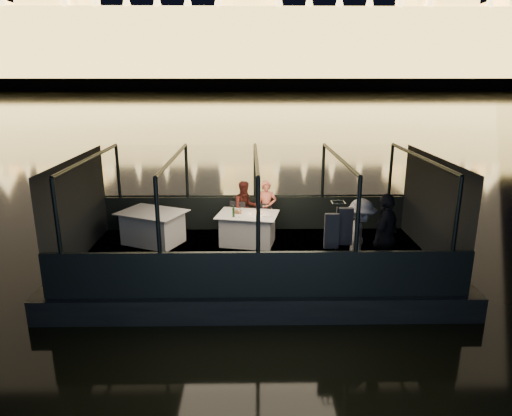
{
  "coord_description": "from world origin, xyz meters",
  "views": [
    {
      "loc": [
        -0.16,
        -9.81,
        4.49
      ],
      "look_at": [
        0.0,
        0.4,
        1.55
      ],
      "focal_mm": 32.0,
      "sensor_mm": 36.0,
      "label": 1
    }
  ],
  "objects_px": {
    "person_woman_coral": "(266,206)",
    "passenger_dark": "(385,239)",
    "passenger_stripe": "(360,238)",
    "chair_port_left": "(237,221)",
    "chair_port_right": "(264,221)",
    "dining_table_aft": "(153,228)",
    "wine_bottle": "(233,211)",
    "dining_table_central": "(248,229)",
    "person_man_maroon": "(245,207)",
    "coat_stand": "(336,243)"
  },
  "relations": [
    {
      "from": "dining_table_aft",
      "to": "coat_stand",
      "type": "xyz_separation_m",
      "value": [
        4.07,
        -2.5,
        0.51
      ]
    },
    {
      "from": "person_man_maroon",
      "to": "wine_bottle",
      "type": "relative_size",
      "value": 5.06
    },
    {
      "from": "person_woman_coral",
      "to": "wine_bottle",
      "type": "distance_m",
      "value": 1.27
    },
    {
      "from": "passenger_stripe",
      "to": "chair_port_left",
      "type": "bearing_deg",
      "value": 59.64
    },
    {
      "from": "dining_table_aft",
      "to": "passenger_stripe",
      "type": "bearing_deg",
      "value": -24.21
    },
    {
      "from": "passenger_stripe",
      "to": "wine_bottle",
      "type": "relative_size",
      "value": 5.95
    },
    {
      "from": "dining_table_central",
      "to": "person_woman_coral",
      "type": "bearing_deg",
      "value": 55.67
    },
    {
      "from": "chair_port_right",
      "to": "person_man_maroon",
      "type": "xyz_separation_m",
      "value": [
        -0.47,
        0.27,
        0.3
      ]
    },
    {
      "from": "chair_port_left",
      "to": "person_man_maroon",
      "type": "relative_size",
      "value": 0.63
    },
    {
      "from": "person_man_maroon",
      "to": "chair_port_right",
      "type": "bearing_deg",
      "value": -44.34
    },
    {
      "from": "dining_table_central",
      "to": "person_woman_coral",
      "type": "xyz_separation_m",
      "value": [
        0.49,
        0.72,
        0.36
      ]
    },
    {
      "from": "chair_port_left",
      "to": "coat_stand",
      "type": "distance_m",
      "value": 3.51
    },
    {
      "from": "dining_table_central",
      "to": "chair_port_left",
      "type": "relative_size",
      "value": 1.62
    },
    {
      "from": "person_man_maroon",
      "to": "passenger_stripe",
      "type": "height_order",
      "value": "passenger_stripe"
    },
    {
      "from": "dining_table_aft",
      "to": "chair_port_left",
      "type": "height_order",
      "value": "chair_port_left"
    },
    {
      "from": "dining_table_aft",
      "to": "coat_stand",
      "type": "distance_m",
      "value": 4.8
    },
    {
      "from": "coat_stand",
      "to": "passenger_dark",
      "type": "distance_m",
      "value": 1.1
    },
    {
      "from": "dining_table_central",
      "to": "person_man_maroon",
      "type": "xyz_separation_m",
      "value": [
        -0.06,
        0.72,
        0.36
      ]
    },
    {
      "from": "dining_table_aft",
      "to": "wine_bottle",
      "type": "height_order",
      "value": "wine_bottle"
    },
    {
      "from": "chair_port_left",
      "to": "wine_bottle",
      "type": "distance_m",
      "value": 0.83
    },
    {
      "from": "coat_stand",
      "to": "chair_port_right",
      "type": "bearing_deg",
      "value": 114.62
    },
    {
      "from": "chair_port_right",
      "to": "coat_stand",
      "type": "relative_size",
      "value": 0.48
    },
    {
      "from": "passenger_stripe",
      "to": "passenger_dark",
      "type": "bearing_deg",
      "value": -85.28
    },
    {
      "from": "chair_port_right",
      "to": "passenger_dark",
      "type": "xyz_separation_m",
      "value": [
        2.36,
        -2.53,
        0.4
      ]
    },
    {
      "from": "chair_port_right",
      "to": "passenger_stripe",
      "type": "bearing_deg",
      "value": -57.78
    },
    {
      "from": "chair_port_left",
      "to": "chair_port_right",
      "type": "distance_m",
      "value": 0.67
    },
    {
      "from": "person_man_maroon",
      "to": "wine_bottle",
      "type": "xyz_separation_m",
      "value": [
        -0.27,
        -0.95,
        0.17
      ]
    },
    {
      "from": "dining_table_central",
      "to": "passenger_stripe",
      "type": "relative_size",
      "value": 0.87
    },
    {
      "from": "chair_port_left",
      "to": "passenger_stripe",
      "type": "bearing_deg",
      "value": -23.31
    },
    {
      "from": "chair_port_left",
      "to": "wine_bottle",
      "type": "relative_size",
      "value": 3.19
    },
    {
      "from": "dining_table_aft",
      "to": "passenger_stripe",
      "type": "height_order",
      "value": "passenger_stripe"
    },
    {
      "from": "dining_table_central",
      "to": "person_woman_coral",
      "type": "height_order",
      "value": "person_woman_coral"
    },
    {
      "from": "dining_table_central",
      "to": "dining_table_aft",
      "type": "distance_m",
      "value": 2.35
    },
    {
      "from": "dining_table_central",
      "to": "wine_bottle",
      "type": "xyz_separation_m",
      "value": [
        -0.33,
        -0.23,
        0.53
      ]
    },
    {
      "from": "chair_port_left",
      "to": "passenger_stripe",
      "type": "distance_m",
      "value": 3.55
    },
    {
      "from": "chair_port_left",
      "to": "person_woman_coral",
      "type": "bearing_deg",
      "value": 40.41
    },
    {
      "from": "dining_table_central",
      "to": "chair_port_left",
      "type": "xyz_separation_m",
      "value": [
        -0.26,
        0.45,
        0.06
      ]
    },
    {
      "from": "dining_table_aft",
      "to": "passenger_dark",
      "type": "height_order",
      "value": "passenger_dark"
    },
    {
      "from": "chair_port_left",
      "to": "person_woman_coral",
      "type": "height_order",
      "value": "person_woman_coral"
    },
    {
      "from": "person_woman_coral",
      "to": "person_man_maroon",
      "type": "bearing_deg",
      "value": -171.32
    },
    {
      "from": "chair_port_left",
      "to": "person_woman_coral",
      "type": "xyz_separation_m",
      "value": [
        0.75,
        0.27,
        0.3
      ]
    },
    {
      "from": "dining_table_central",
      "to": "dining_table_aft",
      "type": "xyz_separation_m",
      "value": [
        -2.35,
        0.08,
        0.0
      ]
    },
    {
      "from": "chair_port_right",
      "to": "person_woman_coral",
      "type": "bearing_deg",
      "value": 67.88
    },
    {
      "from": "passenger_stripe",
      "to": "wine_bottle",
      "type": "height_order",
      "value": "passenger_stripe"
    },
    {
      "from": "person_woman_coral",
      "to": "passenger_dark",
      "type": "distance_m",
      "value": 3.61
    },
    {
      "from": "person_man_maroon",
      "to": "passenger_dark",
      "type": "height_order",
      "value": "passenger_dark"
    },
    {
      "from": "person_woman_coral",
      "to": "passenger_dark",
      "type": "xyz_separation_m",
      "value": [
        2.28,
        -2.8,
        0.1
      ]
    },
    {
      "from": "person_woman_coral",
      "to": "passenger_stripe",
      "type": "height_order",
      "value": "passenger_stripe"
    },
    {
      "from": "chair_port_right",
      "to": "person_woman_coral",
      "type": "relative_size",
      "value": 0.59
    },
    {
      "from": "person_woman_coral",
      "to": "chair_port_left",
      "type": "bearing_deg",
      "value": -151.58
    }
  ]
}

